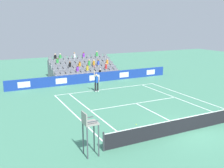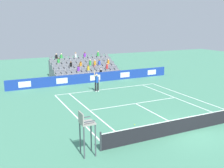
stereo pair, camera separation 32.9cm
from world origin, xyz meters
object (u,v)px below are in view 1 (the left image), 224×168
object	(u,v)px
tennis_net	(190,123)
tennis_player	(96,82)
loose_tennis_ball	(136,124)
umpire_chair	(89,127)

from	to	relation	value
tennis_net	tennis_player	world-z (taller)	tennis_player
tennis_player	loose_tennis_ball	xyz separation A→B (m)	(1.08, 9.17, -0.96)
umpire_chair	loose_tennis_ball	distance (m)	5.13
umpire_chair	loose_tennis_ball	xyz separation A→B (m)	(-4.27, -2.42, -1.49)
loose_tennis_ball	tennis_net	bearing A→B (deg)	137.00
tennis_player	loose_tennis_ball	world-z (taller)	tennis_player
umpire_chair	tennis_player	bearing A→B (deg)	-114.77
tennis_player	umpire_chair	size ratio (longest dim) A/B	1.22
tennis_net	umpire_chair	xyz separation A→B (m)	(6.76, 0.10, 1.03)
tennis_net	umpire_chair	distance (m)	6.84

